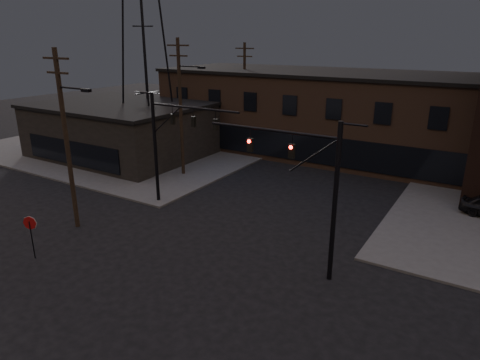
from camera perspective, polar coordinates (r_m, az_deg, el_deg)
name	(u,v)px	position (r m, az deg, el deg)	size (l,w,h in m)	color
ground	(171,283)	(21.98, -9.17, -13.41)	(140.00, 140.00, 0.00)	black
sidewalk_nw	(150,140)	(51.10, -11.97, 5.18)	(30.00, 30.00, 0.15)	#474744
building_row	(354,117)	(44.34, 14.93, 8.14)	(40.00, 12.00, 8.00)	brown
building_left	(121,131)	(45.09, -15.54, 6.31)	(16.00, 12.00, 5.00)	black
traffic_signal_near	(313,182)	(20.80, 9.73, -0.28)	(7.12, 0.24, 8.00)	black
traffic_signal_far	(168,137)	(29.87, -9.52, 5.66)	(7.12, 0.24, 8.00)	black
stop_sign	(30,227)	(25.65, -26.17, -5.70)	(0.72, 0.33, 2.48)	black
utility_pole_near	(67,137)	(27.70, -22.11, 5.36)	(3.70, 0.28, 11.00)	black
utility_pole_mid	(181,105)	(36.53, -7.87, 9.85)	(3.70, 0.28, 11.50)	black
utility_pole_far	(244,93)	(46.91, 0.60, 11.50)	(2.20, 0.28, 11.00)	black
transmission_tower	(143,26)	(44.15, -12.84, 19.37)	(7.00, 7.00, 25.00)	black
car_crossing	(381,160)	(41.76, 18.34, 2.60)	(1.57, 4.50, 1.48)	black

